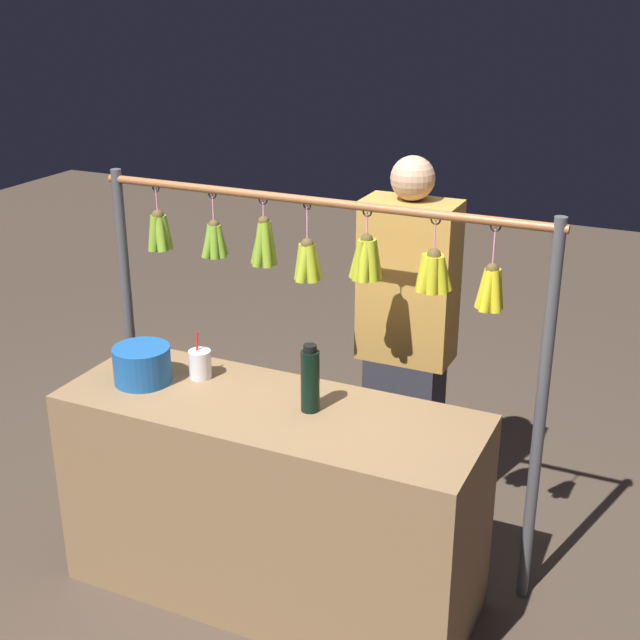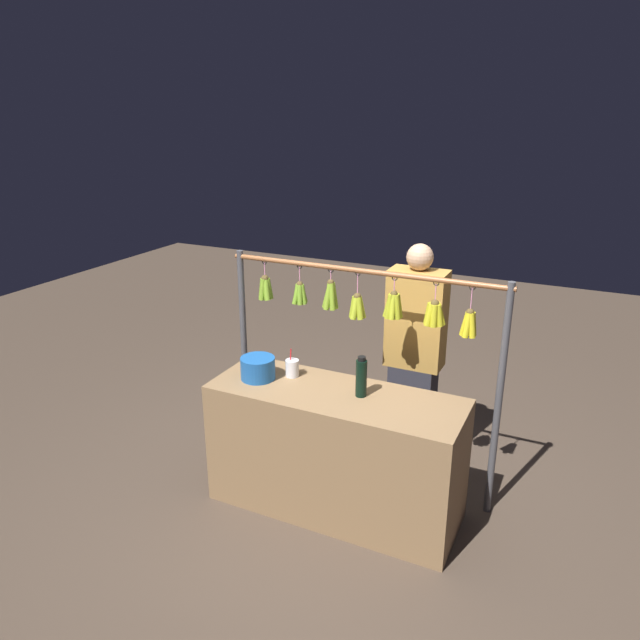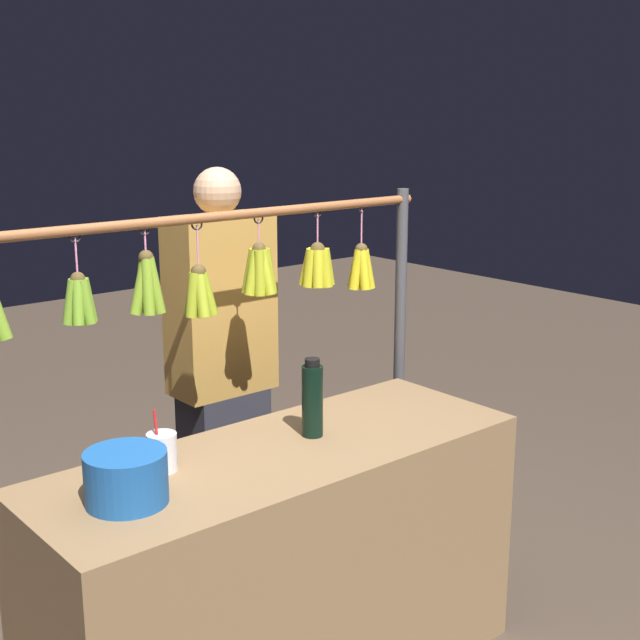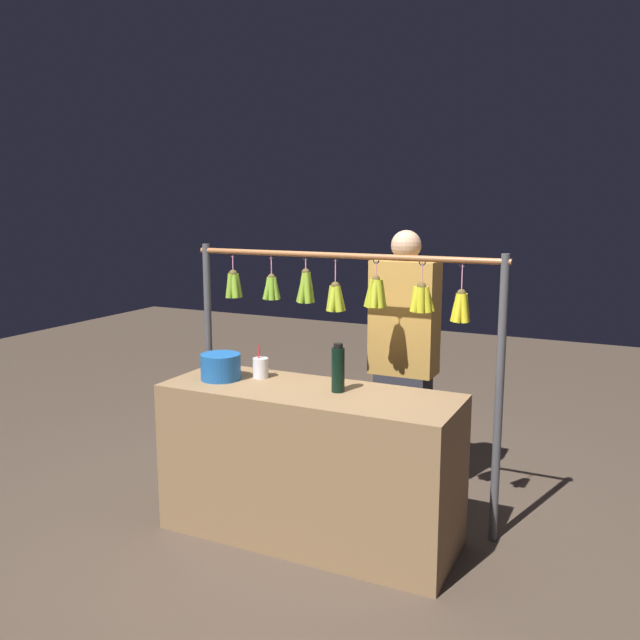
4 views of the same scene
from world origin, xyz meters
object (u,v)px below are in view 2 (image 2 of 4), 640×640
object	(u,v)px
blue_bucket	(258,368)
vendor_person	(414,361)
drink_cup	(292,368)
water_bottle	(361,377)

from	to	relation	value
blue_bucket	vendor_person	world-z (taller)	vendor_person
drink_cup	vendor_person	world-z (taller)	vendor_person
blue_bucket	vendor_person	distance (m)	1.09
drink_cup	blue_bucket	bearing A→B (deg)	34.87
water_bottle	drink_cup	world-z (taller)	water_bottle
water_bottle	vendor_person	bearing A→B (deg)	-99.95
blue_bucket	drink_cup	bearing A→B (deg)	-145.13
drink_cup	water_bottle	bearing A→B (deg)	172.21
water_bottle	blue_bucket	bearing A→B (deg)	4.73
water_bottle	drink_cup	distance (m)	0.51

